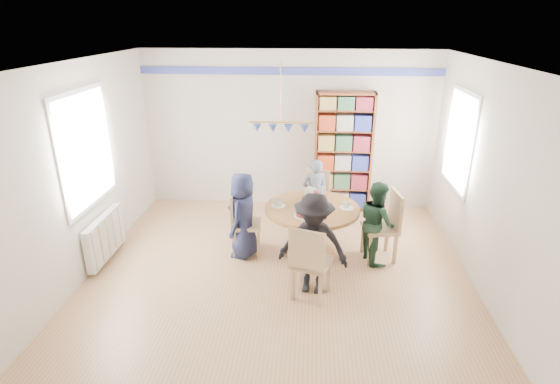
# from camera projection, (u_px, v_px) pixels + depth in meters

# --- Properties ---
(ground) EXTENTS (5.00, 5.00, 0.00)m
(ground) POSITION_uv_depth(u_px,v_px,m) (278.00, 278.00, 5.71)
(ground) COLOR tan
(room_shell) EXTENTS (5.00, 5.00, 5.00)m
(room_shell) POSITION_uv_depth(u_px,v_px,m) (263.00, 138.00, 5.92)
(room_shell) COLOR white
(room_shell) RESTS_ON ground
(radiator) EXTENTS (0.12, 1.00, 0.60)m
(radiator) POSITION_uv_depth(u_px,v_px,m) (105.00, 237.00, 6.02)
(radiator) COLOR silver
(radiator) RESTS_ON ground
(dining_table) EXTENTS (1.30, 1.30, 0.75)m
(dining_table) POSITION_uv_depth(u_px,v_px,m) (312.00, 220.00, 6.05)
(dining_table) COLOR brown
(dining_table) RESTS_ON ground
(chair_left) EXTENTS (0.46, 0.46, 0.93)m
(chair_left) POSITION_uv_depth(u_px,v_px,m) (241.00, 220.00, 6.15)
(chair_left) COLOR tan
(chair_left) RESTS_ON ground
(chair_right) EXTENTS (0.51, 0.51, 0.99)m
(chair_right) POSITION_uv_depth(u_px,v_px,m) (386.00, 223.00, 5.99)
(chair_right) COLOR tan
(chair_right) RESTS_ON ground
(chair_far) EXTENTS (0.49, 0.49, 0.90)m
(chair_far) POSITION_uv_depth(u_px,v_px,m) (315.00, 195.00, 7.06)
(chair_far) COLOR tan
(chair_far) RESTS_ON ground
(chair_near) EXTENTS (0.54, 0.54, 0.97)m
(chair_near) POSITION_uv_depth(u_px,v_px,m) (309.00, 260.00, 5.08)
(chair_near) COLOR tan
(chair_near) RESTS_ON ground
(person_left) EXTENTS (0.51, 0.67, 1.23)m
(person_left) POSITION_uv_depth(u_px,v_px,m) (243.00, 215.00, 6.05)
(person_left) COLOR #1B1F3B
(person_left) RESTS_ON ground
(person_right) EXTENTS (0.58, 0.67, 1.16)m
(person_right) POSITION_uv_depth(u_px,v_px,m) (377.00, 222.00, 5.94)
(person_right) COLOR #1C3825
(person_right) RESTS_ON ground
(person_far) EXTENTS (0.46, 0.36, 1.14)m
(person_far) POSITION_uv_depth(u_px,v_px,m) (315.00, 194.00, 6.91)
(person_far) COLOR gray
(person_far) RESTS_ON ground
(person_near) EXTENTS (0.90, 0.61, 1.29)m
(person_near) POSITION_uv_depth(u_px,v_px,m) (313.00, 244.00, 5.20)
(person_near) COLOR black
(person_near) RESTS_ON ground
(bookshelf) EXTENTS (0.98, 0.29, 2.05)m
(bookshelf) POSITION_uv_depth(u_px,v_px,m) (343.00, 154.00, 7.43)
(bookshelf) COLOR brown
(bookshelf) RESTS_ON ground
(tableware) EXTENTS (1.13, 1.13, 0.30)m
(tableware) POSITION_uv_depth(u_px,v_px,m) (311.00, 202.00, 5.98)
(tableware) COLOR white
(tableware) RESTS_ON dining_table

